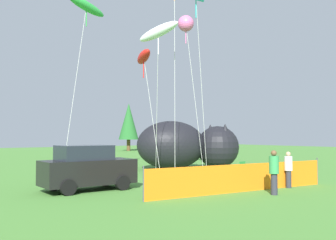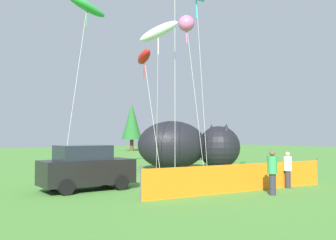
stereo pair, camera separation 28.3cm
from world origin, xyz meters
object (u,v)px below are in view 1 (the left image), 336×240
object	(u,v)px
folding_chair	(240,169)
kite_green_fish	(86,7)
kite_teal_diamond	(196,2)
kite_pink_octopus	(186,24)
spectator_in_white_shirt	(288,168)
kite_white_ghost	(158,32)
parked_car	(87,168)
kite_red_lizard	(144,57)
spectator_in_black_shirt	(274,170)
inflatable_cat	(185,147)

from	to	relation	value
folding_chair	kite_green_fish	distance (m)	13.89
kite_teal_diamond	kite_pink_octopus	distance (m)	1.59
spectator_in_white_shirt	kite_green_fish	size ratio (longest dim) A/B	0.15
kite_green_fish	kite_pink_octopus	xyz separation A→B (m)	(5.30, -3.54, -1.02)
kite_white_ghost	kite_pink_octopus	distance (m)	3.53
kite_teal_diamond	kite_white_ghost	size ratio (longest dim) A/B	1.26
folding_chair	kite_teal_diamond	bearing A→B (deg)	5.07
kite_teal_diamond	parked_car	bearing A→B (deg)	-165.55
spectator_in_white_shirt	kite_red_lizard	world-z (taller)	kite_red_lizard
spectator_in_black_shirt	spectator_in_white_shirt	distance (m)	2.35
inflatable_cat	spectator_in_black_shirt	bearing A→B (deg)	-86.47
spectator_in_black_shirt	spectator_in_white_shirt	bearing A→B (deg)	22.06
kite_red_lizard	spectator_in_white_shirt	bearing A→B (deg)	-74.56
folding_chair	kite_pink_octopus	size ratio (longest dim) A/B	0.09
spectator_in_black_shirt	kite_white_ghost	bearing A→B (deg)	93.08
kite_green_fish	folding_chair	bearing A→B (deg)	-52.79
folding_chair	kite_pink_octopus	bearing A→B (deg)	0.45
folding_chair	kite_red_lizard	xyz separation A→B (m)	(-3.33, 4.73, 6.62)
parked_car	kite_green_fish	xyz separation A→B (m)	(2.89, 6.76, 9.62)
inflatable_cat	spectator_in_black_shirt	size ratio (longest dim) A/B	4.22
parked_car	kite_white_ghost	bearing A→B (deg)	21.04
kite_red_lizard	kite_green_fish	world-z (taller)	kite_green_fish
inflatable_cat	kite_green_fish	world-z (taller)	kite_green_fish
parked_car	kite_green_fish	distance (m)	12.10
inflatable_cat	kite_red_lizard	xyz separation A→B (m)	(-4.58, -1.61, 5.59)
inflatable_cat	spectator_in_black_shirt	xyz separation A→B (m)	(-4.39, -11.06, -0.59)
kite_red_lizard	spectator_in_black_shirt	bearing A→B (deg)	-88.83
kite_teal_diamond	kite_white_ghost	distance (m)	3.80
kite_white_ghost	spectator_in_black_shirt	bearing A→B (deg)	-86.92
kite_red_lizard	kite_green_fish	bearing A→B (deg)	130.38
folding_chair	inflatable_cat	distance (m)	6.55
spectator_in_black_shirt	kite_teal_diamond	bearing A→B (deg)	71.84
parked_car	folding_chair	xyz separation A→B (m)	(8.69, -0.89, -0.43)
kite_red_lizard	kite_pink_octopus	bearing A→B (deg)	-12.48
kite_red_lizard	kite_white_ghost	distance (m)	2.17
inflatable_cat	kite_red_lizard	bearing A→B (deg)	-135.43
folding_chair	kite_white_ghost	bearing A→B (deg)	44.37
kite_red_lizard	kite_teal_diamond	distance (m)	4.78
parked_car	spectator_in_black_shirt	bearing A→B (deg)	-45.24
inflatable_cat	spectator_in_white_shirt	distance (m)	10.44
parked_car	kite_red_lizard	world-z (taller)	kite_red_lizard
inflatable_cat	kite_white_ghost	xyz separation A→B (m)	(-4.80, -3.48, 6.69)
spectator_in_black_shirt	kite_pink_octopus	world-z (taller)	kite_pink_octopus
parked_car	inflatable_cat	size ratio (longest dim) A/B	0.53
kite_green_fish	kite_red_lizard	bearing A→B (deg)	-49.62
parked_car	kite_pink_octopus	xyz separation A→B (m)	(8.18, 3.22, 8.59)
spectator_in_white_shirt	kite_red_lizard	distance (m)	10.87
folding_chair	inflatable_cat	size ratio (longest dim) A/B	0.13
parked_car	kite_green_fish	size ratio (longest dim) A/B	0.36
folding_chair	spectator_in_black_shirt	bearing A→B (deg)	139.75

